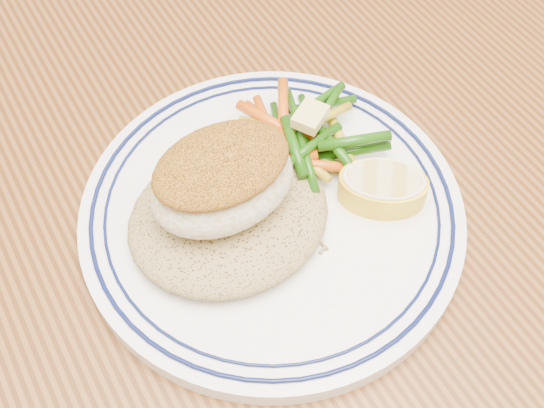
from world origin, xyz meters
The scene contains 7 objects.
dining_table centered at (0.00, 0.00, 0.65)m, with size 1.50×0.90×0.75m.
plate centered at (-0.03, -0.03, 0.76)m, with size 0.27×0.27×0.02m.
rice_pilaf centered at (-0.06, -0.03, 0.78)m, with size 0.14×0.12×0.03m, color olive.
fish_fillet centered at (-0.06, -0.02, 0.81)m, with size 0.10×0.07×0.05m.
vegetable_pile centered at (0.01, 0.00, 0.78)m, with size 0.11×0.10×0.03m.
butter_pat centered at (0.02, 0.00, 0.80)m, with size 0.02×0.02×0.01m, color #EDD174.
lemon_wedge centered at (0.04, -0.06, 0.78)m, with size 0.08×0.08×0.02m.
Camera 1 is at (-0.17, -0.26, 1.15)m, focal length 45.00 mm.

